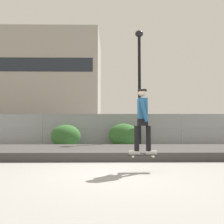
{
  "coord_description": "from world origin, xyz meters",
  "views": [
    {
      "loc": [
        -0.2,
        -5.76,
        1.22
      ],
      "look_at": [
        -0.09,
        2.49,
        1.68
      ],
      "focal_mm": 36.46,
      "sensor_mm": 36.0,
      "label": 1
    }
  ],
  "objects_px": {
    "skateboard": "(143,155)",
    "parked_car_near": "(40,130)",
    "skater": "(142,117)",
    "shrub_center": "(124,135)",
    "street_lamp": "(139,73)",
    "parked_car_far": "(196,130)",
    "shrub_left": "(66,136)",
    "parked_car_mid": "(120,130)"
  },
  "relations": [
    {
      "from": "parked_car_mid",
      "to": "parked_car_far",
      "type": "distance_m",
      "value": 5.62
    },
    {
      "from": "shrub_center",
      "to": "shrub_left",
      "type": "bearing_deg",
      "value": -173.31
    },
    {
      "from": "parked_car_near",
      "to": "shrub_left",
      "type": "relative_size",
      "value": 2.87
    },
    {
      "from": "skateboard",
      "to": "shrub_left",
      "type": "xyz_separation_m",
      "value": [
        -3.17,
        6.15,
        0.18
      ]
    },
    {
      "from": "parked_car_near",
      "to": "shrub_left",
      "type": "distance_m",
      "value": 5.5
    },
    {
      "from": "skateboard",
      "to": "shrub_center",
      "type": "bearing_deg",
      "value": 90.62
    },
    {
      "from": "skateboard",
      "to": "parked_car_near",
      "type": "distance_m",
      "value": 12.41
    },
    {
      "from": "parked_car_far",
      "to": "shrub_center",
      "type": "xyz_separation_m",
      "value": [
        -5.62,
        -4.35,
        -0.2
      ]
    },
    {
      "from": "parked_car_far",
      "to": "street_lamp",
      "type": "bearing_deg",
      "value": -136.39
    },
    {
      "from": "skateboard",
      "to": "skater",
      "type": "height_order",
      "value": "skater"
    },
    {
      "from": "skateboard",
      "to": "skater",
      "type": "bearing_deg",
      "value": 165.96
    },
    {
      "from": "skateboard",
      "to": "parked_car_far",
      "type": "bearing_deg",
      "value": 62.93
    },
    {
      "from": "parked_car_near",
      "to": "parked_car_far",
      "type": "distance_m",
      "value": 11.54
    },
    {
      "from": "skater",
      "to": "street_lamp",
      "type": "relative_size",
      "value": 0.27
    },
    {
      "from": "parked_car_mid",
      "to": "shrub_center",
      "type": "bearing_deg",
      "value": -90.01
    },
    {
      "from": "skater",
      "to": "shrub_left",
      "type": "bearing_deg",
      "value": 117.29
    },
    {
      "from": "skater",
      "to": "parked_car_far",
      "type": "bearing_deg",
      "value": 62.93
    },
    {
      "from": "skater",
      "to": "shrub_left",
      "type": "relative_size",
      "value": 1.09
    },
    {
      "from": "parked_car_near",
      "to": "parked_car_mid",
      "type": "relative_size",
      "value": 1.02
    },
    {
      "from": "street_lamp",
      "to": "shrub_center",
      "type": "relative_size",
      "value": 3.86
    },
    {
      "from": "skater",
      "to": "parked_car_near",
      "type": "xyz_separation_m",
      "value": [
        -5.99,
        10.87,
        -0.59
      ]
    },
    {
      "from": "skateboard",
      "to": "street_lamp",
      "type": "bearing_deg",
      "value": 82.93
    },
    {
      "from": "parked_car_far",
      "to": "shrub_left",
      "type": "height_order",
      "value": "parked_car_far"
    },
    {
      "from": "street_lamp",
      "to": "parked_car_mid",
      "type": "distance_m",
      "value": 5.5
    },
    {
      "from": "shrub_center",
      "to": "parked_car_mid",
      "type": "bearing_deg",
      "value": 89.99
    },
    {
      "from": "skater",
      "to": "shrub_center",
      "type": "xyz_separation_m",
      "value": [
        -0.07,
        6.51,
        -0.78
      ]
    },
    {
      "from": "parked_car_near",
      "to": "shrub_left",
      "type": "bearing_deg",
      "value": -59.19
    },
    {
      "from": "shrub_left",
      "to": "street_lamp",
      "type": "bearing_deg",
      "value": 2.52
    },
    {
      "from": "street_lamp",
      "to": "shrub_left",
      "type": "height_order",
      "value": "street_lamp"
    },
    {
      "from": "skateboard",
      "to": "shrub_center",
      "type": "height_order",
      "value": "shrub_center"
    },
    {
      "from": "skater",
      "to": "shrub_center",
      "type": "height_order",
      "value": "skater"
    },
    {
      "from": "skater",
      "to": "shrub_center",
      "type": "distance_m",
      "value": 6.56
    },
    {
      "from": "street_lamp",
      "to": "parked_car_far",
      "type": "bearing_deg",
      "value": 43.61
    },
    {
      "from": "street_lamp",
      "to": "shrub_left",
      "type": "distance_m",
      "value": 5.23
    },
    {
      "from": "street_lamp",
      "to": "parked_car_far",
      "type": "xyz_separation_m",
      "value": [
        4.77,
        4.54,
        -3.19
      ]
    },
    {
      "from": "street_lamp",
      "to": "shrub_left",
      "type": "bearing_deg",
      "value": -177.48
    },
    {
      "from": "street_lamp",
      "to": "parked_car_far",
      "type": "distance_m",
      "value": 7.31
    },
    {
      "from": "street_lamp",
      "to": "parked_car_mid",
      "type": "xyz_separation_m",
      "value": [
        -0.85,
        4.4,
        -3.19
      ]
    },
    {
      "from": "street_lamp",
      "to": "shrub_center",
      "type": "distance_m",
      "value": 3.49
    },
    {
      "from": "skateboard",
      "to": "street_lamp",
      "type": "xyz_separation_m",
      "value": [
        0.78,
        6.32,
        3.59
      ]
    },
    {
      "from": "skater",
      "to": "shrub_center",
      "type": "bearing_deg",
      "value": 90.62
    },
    {
      "from": "parked_car_mid",
      "to": "shrub_center",
      "type": "distance_m",
      "value": 4.21
    }
  ]
}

